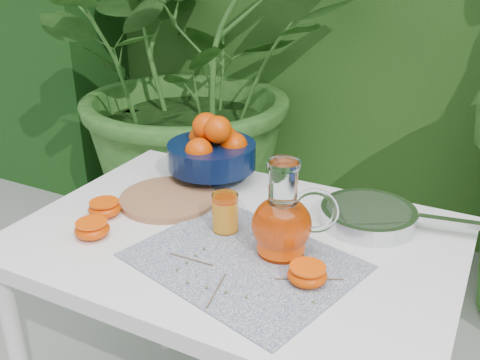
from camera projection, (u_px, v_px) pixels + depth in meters
The scene contains 10 objects.
potted_plant_left at pixel (197, 67), 2.50m from camera, with size 1.66×1.66×1.66m, color #275A1E.
white_table at pixel (236, 264), 1.28m from camera, with size 1.00×0.70×0.75m.
placemat at pixel (243, 261), 1.14m from camera, with size 0.45×0.35×0.00m, color #0C1948.
cutting_board at pixel (168, 199), 1.39m from camera, with size 0.25×0.25×0.02m, color #8D5E3F.
fruit_bowl at pixel (213, 150), 1.49m from camera, with size 0.27×0.27×0.20m.
juice_pitcher at pixel (283, 222), 1.13m from camera, with size 0.20×0.16×0.21m.
juice_tumbler at pixel (225, 213), 1.24m from camera, with size 0.08×0.08×0.09m.
saute_pan at pixel (370, 215), 1.28m from camera, with size 0.41×0.26×0.04m.
orange_halves at pixel (160, 235), 1.20m from camera, with size 0.64×0.19×0.04m.
thyme_sprigs at pixel (241, 275), 1.08m from camera, with size 0.36×0.25×0.01m.
Camera 1 is at (0.41, -0.87, 1.38)m, focal length 40.00 mm.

